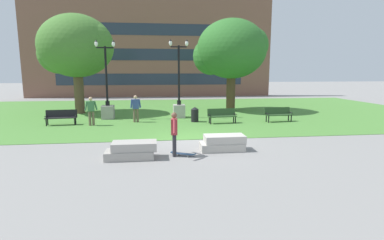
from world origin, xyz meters
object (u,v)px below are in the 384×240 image
at_px(concrete_block_center, 132,150).
at_px(concrete_block_left, 223,143).
at_px(person_skateboarder, 174,132).
at_px(park_bench_far_left, 278,113).
at_px(lamp_post_left, 108,103).
at_px(trash_bin, 195,114).
at_px(skateboard, 183,154).
at_px(person_bystander_far_lawn, 91,109).
at_px(lamp_post_right, 179,102).
at_px(park_bench_near_left, 61,116).
at_px(park_bench_near_right, 222,115).
at_px(person_bystander_near_lawn, 136,107).

height_order(concrete_block_center, concrete_block_left, same).
xyz_separation_m(person_skateboarder, park_bench_far_left, (7.17, 7.02, -0.43)).
relative_size(lamp_post_left, trash_bin, 5.46).
height_order(person_skateboarder, lamp_post_left, lamp_post_left).
height_order(concrete_block_left, lamp_post_left, lamp_post_left).
xyz_separation_m(concrete_block_left, lamp_post_left, (-5.96, 8.92, 0.77)).
relative_size(skateboard, person_bystander_far_lawn, 0.59).
xyz_separation_m(lamp_post_right, person_bystander_far_lawn, (-5.46, -2.42, -0.11)).
distance_m(concrete_block_left, park_bench_near_left, 10.89).
height_order(person_skateboarder, lamp_post_right, lamp_post_right).
distance_m(person_skateboarder, park_bench_near_right, 7.72).
relative_size(lamp_post_left, person_bystander_near_lawn, 3.07).
relative_size(lamp_post_right, person_bystander_near_lawn, 3.12).
relative_size(lamp_post_right, lamp_post_left, 1.02).
height_order(lamp_post_left, person_bystander_near_lawn, lamp_post_left).
bearing_deg(trash_bin, concrete_block_left, -87.98).
xyz_separation_m(person_skateboarder, skateboard, (0.34, -0.04, -0.88)).
bearing_deg(park_bench_near_right, trash_bin, 157.33).
relative_size(skateboard, trash_bin, 1.05).
bearing_deg(park_bench_far_left, concrete_block_left, -128.53).
xyz_separation_m(park_bench_near_right, person_bystander_far_lawn, (-7.94, 0.16, 0.45)).
bearing_deg(person_bystander_near_lawn, concrete_block_left, -61.41).
xyz_separation_m(skateboard, park_bench_near_left, (-6.70, 7.53, 0.45)).
bearing_deg(skateboard, concrete_block_left, 20.36).
relative_size(concrete_block_left, lamp_post_left, 0.35).
distance_m(park_bench_near_left, lamp_post_left, 3.23).
distance_m(park_bench_near_right, lamp_post_right, 3.61).
xyz_separation_m(concrete_block_center, person_skateboarder, (1.61, 0.13, 0.66)).
bearing_deg(concrete_block_center, trash_bin, 66.01).
height_order(skateboard, park_bench_near_right, park_bench_near_right).
relative_size(skateboard, person_bystander_near_lawn, 0.59).
bearing_deg(park_bench_near_right, park_bench_near_left, 176.50).
height_order(concrete_block_left, person_bystander_far_lawn, person_bystander_far_lawn).
relative_size(concrete_block_left, person_bystander_near_lawn, 1.07).
bearing_deg(person_bystander_far_lawn, concrete_block_center, -68.12).
distance_m(trash_bin, person_bystander_far_lawn, 6.35).
bearing_deg(trash_bin, park_bench_near_left, -179.44).
bearing_deg(park_bench_far_left, person_skateboarder, -135.62).
bearing_deg(park_bench_near_left, park_bench_far_left, -2.01).
xyz_separation_m(person_skateboarder, lamp_post_right, (0.96, 9.47, 0.13)).
distance_m(lamp_post_left, person_bystander_near_lawn, 2.54).
bearing_deg(park_bench_near_left, concrete_block_left, -39.31).
xyz_separation_m(concrete_block_center, trash_bin, (3.43, 7.70, 0.20)).
relative_size(person_skateboarder, park_bench_near_left, 0.93).
bearing_deg(person_bystander_near_lawn, person_skateboarder, -76.31).
height_order(park_bench_far_left, lamp_post_right, lamp_post_right).
distance_m(concrete_block_left, person_bystander_far_lawn, 9.23).
xyz_separation_m(park_bench_near_left, lamp_post_right, (7.32, 1.97, 0.56)).
bearing_deg(park_bench_near_right, lamp_post_left, 160.31).
bearing_deg(person_bystander_near_lawn, person_bystander_far_lawn, -161.30).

